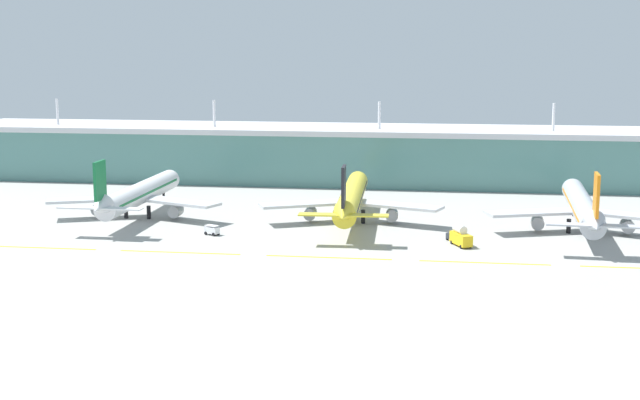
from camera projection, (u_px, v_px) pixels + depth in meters
ground_plane at (345, 251)px, 202.34m from camera, size 600.00×600.00×0.00m
terminal_building at (380, 155)px, 300.53m from camera, size 288.00×34.00×27.99m
airliner_near at (139, 194)px, 240.79m from camera, size 48.80×61.65×18.90m
airliner_middle at (351, 198)px, 234.85m from camera, size 48.75×67.17×18.90m
airliner_far at (582, 207)px, 221.67m from camera, size 48.74×65.31×18.90m
taxiway_stripe_west at (38, 248)px, 205.92m from camera, size 28.00×0.70×0.04m
taxiway_stripe_mid_west at (180, 252)px, 201.16m from camera, size 28.00×0.70×0.04m
taxiway_stripe_centre at (329, 258)px, 196.39m from camera, size 28.00×0.70×0.04m
taxiway_stripe_mid_east at (485, 263)px, 191.63m from camera, size 28.00×0.70×0.04m
fuel_truck at (461, 236)px, 207.43m from camera, size 5.43×7.62×4.95m
pushback_tug at (455, 235)px, 214.49m from camera, size 4.26×5.01×1.85m
baggage_cart at (212, 230)px, 219.42m from camera, size 4.02×3.28×2.48m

